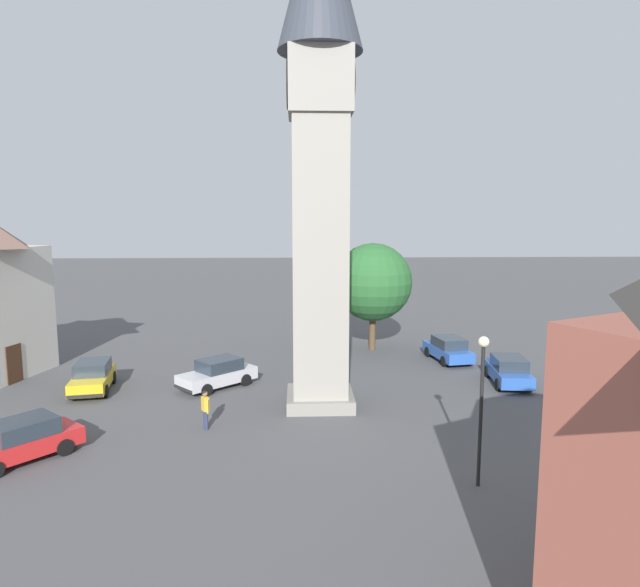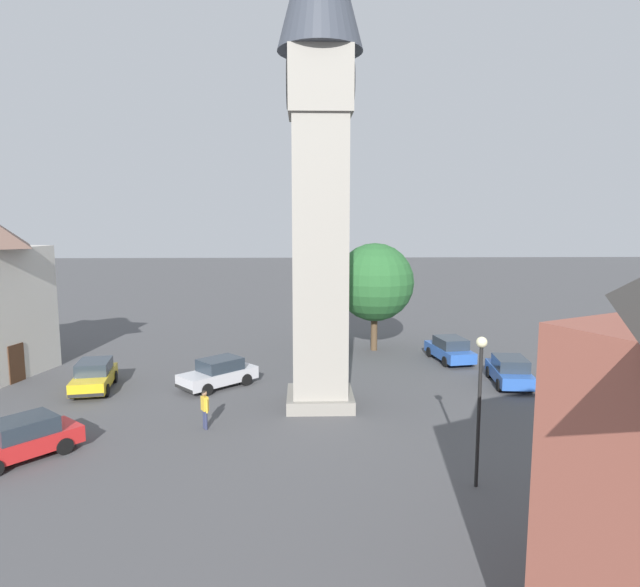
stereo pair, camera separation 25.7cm
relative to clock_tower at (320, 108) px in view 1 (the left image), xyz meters
name	(u,v)px [view 1 (the left image)]	position (x,y,z in m)	size (l,w,h in m)	color
ground_plane	(320,405)	(0.00, 0.00, -13.74)	(200.00, 200.00, 0.00)	#4C4C4F
clock_tower	(320,108)	(0.00, 0.00, 0.00)	(3.80, 3.80, 23.42)	gray
car_blue_kerb	(218,373)	(-2.98, -5.29, -12.98)	(4.04, 4.17, 1.53)	silver
car_silver_kerb	(508,370)	(-2.91, 10.27, -12.98)	(4.29, 2.16, 1.53)	#2D5BB7
car_red_corner	(93,376)	(-2.67, -11.68, -12.98)	(4.35, 2.35, 1.53)	gold
car_white_side	(21,440)	(5.64, -11.25, -12.98)	(4.21, 4.00, 1.53)	red
car_black_far	(448,349)	(-7.88, 8.36, -12.98)	(4.35, 2.36, 1.53)	#2D5BB7
pedestrian	(205,406)	(2.89, -4.97, -12.73)	(0.49, 0.38, 1.69)	#2D3351
tree	(373,282)	(-10.97, 4.00, -9.10)	(5.22, 5.22, 7.26)	brown
lamp_post	(482,387)	(8.25, 4.96, -10.34)	(0.36, 0.36, 5.10)	black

